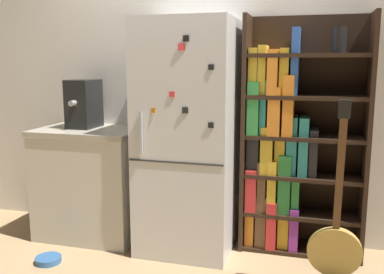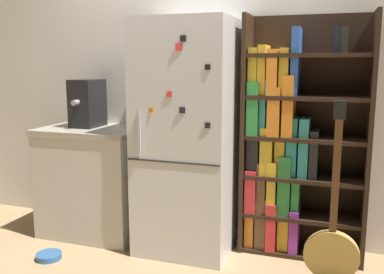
{
  "view_description": "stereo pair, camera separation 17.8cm",
  "coord_description": "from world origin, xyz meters",
  "views": [
    {
      "loc": [
        0.89,
        -2.94,
        1.43
      ],
      "look_at": [
        0.02,
        0.15,
        0.87
      ],
      "focal_mm": 40.0,
      "sensor_mm": 36.0,
      "label": 1
    },
    {
      "loc": [
        1.06,
        -2.89,
        1.43
      ],
      "look_at": [
        0.02,
        0.15,
        0.87
      ],
      "focal_mm": 40.0,
      "sensor_mm": 36.0,
      "label": 2
    }
  ],
  "objects": [
    {
      "name": "guitar",
      "position": [
        1.07,
        -0.21,
        0.17
      ],
      "size": [
        0.34,
        0.31,
        1.22
      ],
      "color": "black",
      "rests_on": "ground_plane"
    },
    {
      "name": "kitchen_counter",
      "position": [
        -0.84,
        0.15,
        0.45
      ],
      "size": [
        0.84,
        0.62,
        0.9
      ],
      "color": "beige",
      "rests_on": "ground_plane"
    },
    {
      "name": "wall_back",
      "position": [
        0.0,
        0.47,
        1.3
      ],
      "size": [
        8.0,
        0.05,
        2.6
      ],
      "color": "white",
      "rests_on": "ground_plane"
    },
    {
      "name": "pet_bowl",
      "position": [
        -0.9,
        -0.43,
        0.02
      ],
      "size": [
        0.19,
        0.19,
        0.04
      ],
      "color": "#3366A5",
      "rests_on": "ground_plane"
    },
    {
      "name": "espresso_machine",
      "position": [
        -0.91,
        0.19,
        1.1
      ],
      "size": [
        0.2,
        0.35,
        0.39
      ],
      "color": "black",
      "rests_on": "kitchen_counter"
    },
    {
      "name": "bookshelf",
      "position": [
        0.73,
        0.31,
        0.8
      ],
      "size": [
        0.9,
        0.33,
        1.78
      ],
      "color": "black",
      "rests_on": "ground_plane"
    },
    {
      "name": "refrigerator",
      "position": [
        -0.0,
        0.12,
        0.87
      ],
      "size": [
        0.7,
        0.68,
        1.75
      ],
      "color": "silver",
      "rests_on": "ground_plane"
    },
    {
      "name": "ground_plane",
      "position": [
        0.0,
        0.0,
        0.0
      ],
      "size": [
        16.0,
        16.0,
        0.0
      ],
      "primitive_type": "plane",
      "color": "tan"
    }
  ]
}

